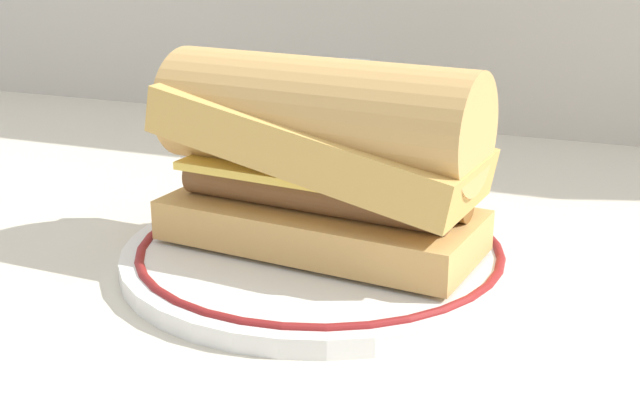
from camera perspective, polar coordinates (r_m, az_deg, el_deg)
ground_plane at (r=0.55m, az=-0.36°, el=-5.31°), size 1.50×1.50×0.00m
plate at (r=0.57m, az=0.00°, el=-3.55°), size 0.26×0.26×0.01m
sausage_sandwich at (r=0.55m, az=0.00°, el=3.23°), size 0.22×0.11×0.12m
drinking_glass at (r=0.81m, az=1.62°, el=5.39°), size 0.06×0.06×0.09m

